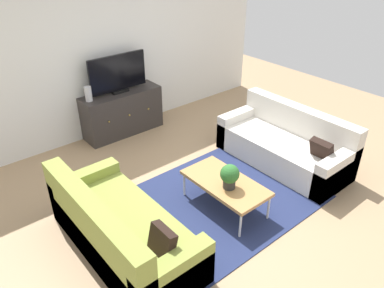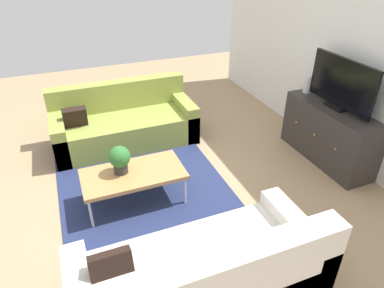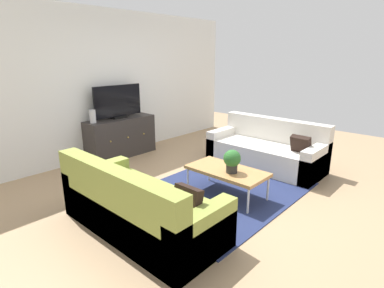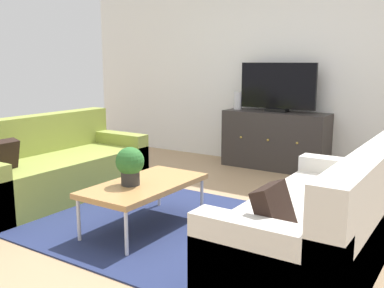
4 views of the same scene
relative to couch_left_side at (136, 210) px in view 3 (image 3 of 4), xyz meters
name	(u,v)px [view 3 (image 3 of 4)]	position (x,y,z in m)	size (l,w,h in m)	color
ground_plane	(211,189)	(1.44, 0.10, -0.27)	(10.00, 10.00, 0.00)	tan
wall_back	(107,85)	(1.44, 2.65, 1.08)	(6.40, 0.12, 2.70)	white
area_rug	(219,191)	(1.44, -0.05, -0.27)	(2.50, 1.90, 0.01)	navy
couch_left_side	(136,210)	(0.00, 0.00, 0.00)	(0.86, 1.94, 0.82)	olive
couch_right_side	(267,151)	(2.87, 0.00, 0.00)	(0.86, 1.94, 0.82)	silver
coffee_table	(227,171)	(1.41, -0.19, 0.09)	(0.57, 1.09, 0.39)	#B7844C
potted_plant	(232,160)	(1.36, -0.30, 0.29)	(0.23, 0.23, 0.31)	#2D2D2D
tv_console	(121,137)	(1.48, 2.37, 0.10)	(1.35, 0.47, 0.74)	#332D2B
flat_screen_tv	(118,102)	(1.48, 2.39, 0.77)	(1.00, 0.16, 0.62)	black
glass_vase	(93,116)	(0.93, 2.37, 0.58)	(0.11, 0.11, 0.23)	silver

